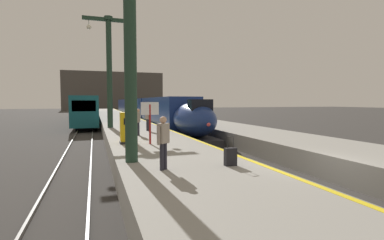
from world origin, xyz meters
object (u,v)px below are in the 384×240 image
rolling_suitcase (230,157)px  passenger_far_waiting (138,120)px  highspeed_train_main (143,109)px  passenger_mid_platform (148,117)px  regional_train_adjacent (88,108)px  departure_info_board (150,114)px  passenger_near_edge (163,139)px  station_column_mid (109,61)px  ticket_machine_yellow (127,129)px

rolling_suitcase → passenger_far_waiting: bearing=99.8°
highspeed_train_main → passenger_mid_platform: bearing=-98.2°
regional_train_adjacent → departure_info_board: bearing=-84.0°
passenger_near_edge → rolling_suitcase: size_ratio=1.72×
highspeed_train_main → passenger_near_edge: highspeed_train_main is taller
station_column_mid → passenger_near_edge: station_column_mid is taller
station_column_mid → departure_info_board: bearing=-82.1°
highspeed_train_main → regional_train_adjacent: 9.06m
regional_train_adjacent → departure_info_board: size_ratio=17.26×
passenger_near_edge → rolling_suitcase: (2.26, -0.15, -0.69)m
station_column_mid → rolling_suitcase: station_column_mid is taller
passenger_far_waiting → rolling_suitcase: bearing=-80.2°
station_column_mid → highspeed_train_main: bearing=73.8°
ticket_machine_yellow → regional_train_adjacent: bearing=94.3°
station_column_mid → passenger_mid_platform: 6.22m
passenger_near_edge → ticket_machine_yellow: bearing=94.2°
highspeed_train_main → regional_train_adjacent: regional_train_adjacent is taller
passenger_near_edge → passenger_far_waiting: (0.59, 9.56, 0.00)m
highspeed_train_main → ticket_machine_yellow: bearing=-100.5°
passenger_mid_platform → passenger_far_waiting: 2.92m
regional_train_adjacent → ticket_machine_yellow: (2.55, -34.04, -0.34)m
highspeed_train_main → passenger_near_edge: size_ratio=33.18×
station_column_mid → passenger_mid_platform: station_column_mid is taller
highspeed_train_main → passenger_near_edge: 36.53m
passenger_near_edge → passenger_mid_platform: same height
regional_train_adjacent → rolling_suitcase: size_ratio=37.27×
ticket_machine_yellow → departure_info_board: bearing=-28.1°
passenger_near_edge → rolling_suitcase: bearing=-3.7°
passenger_mid_platform → departure_info_board: (-1.05, -6.66, 0.52)m
passenger_mid_platform → ticket_machine_yellow: bearing=-109.2°
station_column_mid → departure_info_board: (1.42, -10.26, -3.91)m
highspeed_train_main → passenger_far_waiting: highspeed_train_main is taller
passenger_far_waiting → ticket_machine_yellow: size_ratio=1.06×
passenger_far_waiting → departure_info_board: departure_info_board is taller
passenger_far_waiting → station_column_mid: bearing=102.4°
passenger_far_waiting → ticket_machine_yellow: bearing=-107.2°
station_column_mid → departure_info_board: 11.07m
station_column_mid → passenger_mid_platform: bearing=-55.6°
passenger_near_edge → regional_train_adjacent: bearing=94.3°
highspeed_train_main → ticket_machine_yellow: highspeed_train_main is taller
passenger_far_waiting → departure_info_board: bearing=-89.7°
regional_train_adjacent → departure_info_board: regional_train_adjacent is taller
regional_train_adjacent → ticket_machine_yellow: regional_train_adjacent is taller
ticket_machine_yellow → passenger_mid_platform: bearing=70.8°
passenger_mid_platform → departure_info_board: 6.76m
ticket_machine_yellow → departure_info_board: (1.07, -0.57, 0.77)m
highspeed_train_main → departure_info_board: 30.89m
station_column_mid → passenger_far_waiting: (1.39, -6.32, -4.43)m
regional_train_adjacent → rolling_suitcase: bearing=-82.6°
ticket_machine_yellow → departure_info_board: departure_info_board is taller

